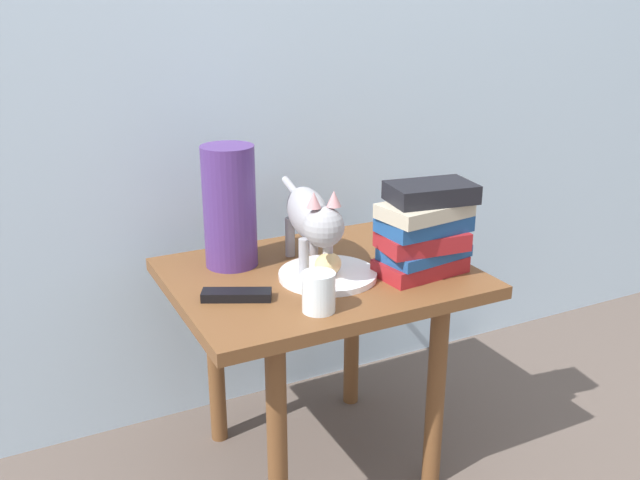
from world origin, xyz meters
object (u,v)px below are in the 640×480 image
plate (326,275)px  tv_remote (237,295)px  cat (311,217)px  candle_jar (319,294)px  book_stack (425,230)px  side_table (320,303)px  bread_roll (328,264)px  green_vase (230,207)px

plate → tv_remote: bearing=-175.0°
cat → candle_jar: cat is taller
cat → book_stack: size_ratio=2.04×
plate → candle_jar: 0.18m
side_table → bread_roll: bearing=-96.9°
tv_remote → candle_jar: bearing=-18.6°
bread_roll → tv_remote: (-0.23, -0.01, -0.03)m
side_table → bread_roll: bread_roll is taller
green_vase → bread_roll: bearing=-49.7°
book_stack → green_vase: green_vase is taller
bread_roll → book_stack: (0.22, -0.07, 0.07)m
plate → cat: cat is taller
book_stack → candle_jar: book_stack is taller
side_table → tv_remote: tv_remote is taller
side_table → candle_jar: bearing=-117.3°
book_stack → tv_remote: (-0.44, 0.06, -0.10)m
plate → tv_remote: size_ratio=1.53×
cat → book_stack: (0.22, -0.14, -0.02)m
green_vase → tv_remote: green_vase is taller
plate → tv_remote: (-0.23, -0.02, 0.00)m
candle_jar → side_table: bearing=62.7°
cat → candle_jar: bearing=-112.1°
side_table → green_vase: (-0.17, 0.14, 0.23)m
plate → book_stack: bearing=-20.3°
side_table → tv_remote: bearing=-165.4°
plate → candle_jar: bearing=-122.1°
book_stack → cat: bearing=148.0°
side_table → plate: (-0.00, -0.04, 0.09)m
cat → candle_jar: 0.25m
bread_roll → book_stack: size_ratio=0.35×
bread_roll → cat: size_ratio=0.17×
cat → bread_roll: bearing=-84.7°
cat → book_stack: cat is taller
side_table → cat: cat is taller
plate → side_table: bearing=84.0°
side_table → candle_jar: 0.25m
tv_remote → green_vase: bearing=99.0°
candle_jar → plate: bearing=57.9°
side_table → plate: plate is taller
candle_jar → tv_remote: (-0.13, 0.13, -0.03)m
side_table → tv_remote: 0.26m
cat → green_vase: size_ratio=1.61×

